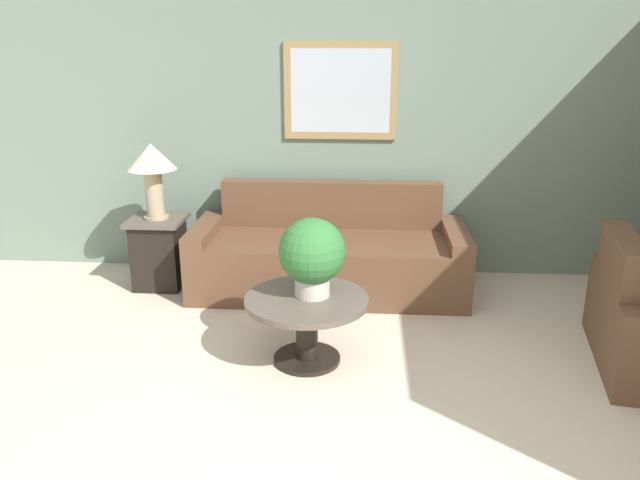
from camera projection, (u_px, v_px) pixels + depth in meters
wall_back at (351, 128)px, 5.44m from camera, size 7.31×0.09×2.60m
couch_main at (329, 257)px, 5.27m from camera, size 2.27×0.88×0.87m
coffee_table at (307, 315)px, 4.07m from camera, size 0.81×0.81×0.46m
side_table at (159, 251)px, 5.34m from camera, size 0.46×0.46×0.61m
table_lamp at (152, 165)px, 5.11m from camera, size 0.40×0.40×0.63m
potted_plant_on_table at (312, 254)px, 3.98m from camera, size 0.43×0.43×0.52m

